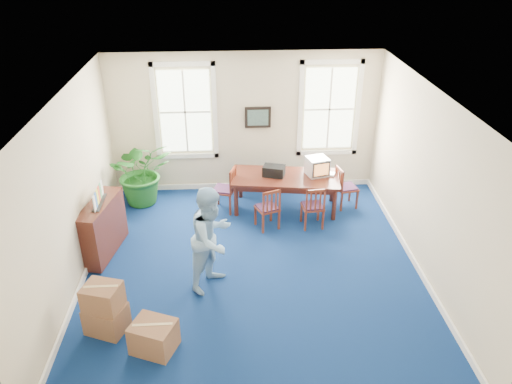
{
  "coord_description": "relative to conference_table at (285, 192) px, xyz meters",
  "views": [
    {
      "loc": [
        -0.38,
        -7.34,
        5.46
      ],
      "look_at": [
        0.1,
        0.6,
        1.25
      ],
      "focal_mm": 35.0,
      "sensor_mm": 36.0,
      "label": 1
    }
  ],
  "objects": [
    {
      "name": "wall_front",
      "position": [
        -0.84,
        -5.43,
        1.21
      ],
      "size": [
        6.5,
        0.0,
        6.5
      ],
      "primitive_type": "plane",
      "rotation": [
        -1.57,
        0.0,
        0.0
      ],
      "color": "beige",
      "rests_on": "ground"
    },
    {
      "name": "baseboard_left",
      "position": [
        -3.81,
        -2.18,
        -0.33
      ],
      "size": [
        0.04,
        6.5,
        0.12
      ],
      "primitive_type": "cube",
      "color": "white",
      "rests_on": "ground"
    },
    {
      "name": "baseboard_right",
      "position": [
        2.13,
        -2.18,
        -0.33
      ],
      "size": [
        0.04,
        6.5,
        0.12
      ],
      "primitive_type": "cube",
      "color": "white",
      "rests_on": "ground"
    },
    {
      "name": "window_left",
      "position": [
        -2.14,
        1.05,
        1.51
      ],
      "size": [
        1.4,
        0.12,
        2.2
      ],
      "primitive_type": null,
      "color": "white",
      "rests_on": "ground"
    },
    {
      "name": "chair_near_right",
      "position": [
        0.46,
        -0.77,
        0.08
      ],
      "size": [
        0.46,
        0.46,
        0.94
      ],
      "primitive_type": null,
      "rotation": [
        0.0,
        0.0,
        3.23
      ],
      "color": "maroon",
      "rests_on": "ground"
    },
    {
      "name": "chair_end_left",
      "position": [
        -1.34,
        0.0,
        0.12
      ],
      "size": [
        0.57,
        0.57,
        1.01
      ],
      "primitive_type": null,
      "rotation": [
        0.0,
        0.0,
        -1.87
      ],
      "color": "maroon",
      "rests_on": "ground"
    },
    {
      "name": "conference_table",
      "position": [
        0.0,
        0.0,
        0.0
      ],
      "size": [
        2.39,
        1.35,
        0.77
      ],
      "primitive_type": null,
      "rotation": [
        0.0,
        0.0,
        -0.15
      ],
      "color": "#4A1D13",
      "rests_on": "ground"
    },
    {
      "name": "crt_tv",
      "position": [
        0.67,
        0.05,
        0.58
      ],
      "size": [
        0.54,
        0.57,
        0.39
      ],
      "primitive_type": null,
      "rotation": [
        0.0,
        0.0,
        0.27
      ],
      "color": "#B7B7BC",
      "rests_on": "conference_table"
    },
    {
      "name": "chair_near_left",
      "position": [
        -0.46,
        -0.77,
        0.08
      ],
      "size": [
        0.54,
        0.54,
        0.93
      ],
      "primitive_type": null,
      "rotation": [
        0.0,
        0.0,
        3.52
      ],
      "color": "maroon",
      "rests_on": "ground"
    },
    {
      "name": "baseboard_back",
      "position": [
        -0.84,
        1.04,
        -0.33
      ],
      "size": [
        6.0,
        0.04,
        0.12
      ],
      "primitive_type": "cube",
      "color": "white",
      "rests_on": "ground"
    },
    {
      "name": "chair_end_right",
      "position": [
        1.34,
        0.0,
        0.09
      ],
      "size": [
        0.5,
        0.5,
        0.95
      ],
      "primitive_type": null,
      "rotation": [
        0.0,
        0.0,
        1.78
      ],
      "color": "maroon",
      "rests_on": "ground"
    },
    {
      "name": "potted_plant",
      "position": [
        -3.13,
        0.48,
        0.36
      ],
      "size": [
        1.61,
        1.49,
        1.49
      ],
      "primitive_type": "imported",
      "rotation": [
        0.0,
        0.0,
        0.28
      ],
      "color": "#1A5C1B",
      "rests_on": "ground"
    },
    {
      "name": "window_right",
      "position": [
        1.06,
        1.05,
        1.51
      ],
      "size": [
        1.4,
        0.12,
        2.2
      ],
      "primitive_type": null,
      "color": "white",
      "rests_on": "ground"
    },
    {
      "name": "credenza",
      "position": [
        -3.59,
        -1.51,
        0.14
      ],
      "size": [
        0.64,
        1.39,
        1.05
      ],
      "primitive_type": "cube",
      "rotation": [
        0.0,
        0.0,
        -0.2
      ],
      "color": "#4A1D13",
      "rests_on": "ground"
    },
    {
      "name": "equipment_bag",
      "position": [
        -0.26,
        0.05,
        0.5
      ],
      "size": [
        0.52,
        0.41,
        0.23
      ],
      "primitive_type": "cube",
      "rotation": [
        0.0,
        0.0,
        -0.3
      ],
      "color": "black",
      "rests_on": "conference_table"
    },
    {
      "name": "floor",
      "position": [
        -0.84,
        -2.18,
        -0.39
      ],
      "size": [
        6.5,
        6.5,
        0.0
      ],
      "primitive_type": "plane",
      "color": "navy",
      "rests_on": "ground"
    },
    {
      "name": "wall_right",
      "position": [
        2.16,
        -2.18,
        1.21
      ],
      "size": [
        0.0,
        6.5,
        6.5
      ],
      "primitive_type": "plane",
      "rotation": [
        1.57,
        0.0,
        -1.57
      ],
      "color": "beige",
      "rests_on": "ground"
    },
    {
      "name": "wall_back",
      "position": [
        -0.84,
        1.07,
        1.21
      ],
      "size": [
        6.5,
        0.0,
        6.5
      ],
      "primitive_type": "plane",
      "rotation": [
        1.57,
        0.0,
        0.0
      ],
      "color": "beige",
      "rests_on": "ground"
    },
    {
      "name": "man",
      "position": [
        -1.53,
        -2.56,
        0.54
      ],
      "size": [
        1.1,
        1.14,
        1.85
      ],
      "primitive_type": "imported",
      "rotation": [
        0.0,
        0.0,
        0.94
      ],
      "color": "#87B6DC",
      "rests_on": "ground"
    },
    {
      "name": "brochure_rack",
      "position": [
        -3.57,
        -1.51,
        0.83
      ],
      "size": [
        0.26,
        0.74,
        0.32
      ],
      "primitive_type": null,
      "rotation": [
        0.0,
        0.0,
        -0.19
      ],
      "color": "#99999E",
      "rests_on": "credenza"
    },
    {
      "name": "ceiling",
      "position": [
        -0.84,
        -2.18,
        2.81
      ],
      "size": [
        6.5,
        6.5,
        0.0
      ],
      "primitive_type": "plane",
      "rotation": [
        3.14,
        0.0,
        0.0
      ],
      "color": "white",
      "rests_on": "ground"
    },
    {
      "name": "wall_left",
      "position": [
        -3.84,
        -2.18,
        1.21
      ],
      "size": [
        0.0,
        6.5,
        6.5
      ],
      "primitive_type": "plane",
      "rotation": [
        1.57,
        0.0,
        1.57
      ],
      "color": "beige",
      "rests_on": "ground"
    },
    {
      "name": "game_console",
      "position": [
        0.98,
        0.0,
        0.41
      ],
      "size": [
        0.19,
        0.21,
        0.04
      ],
      "primitive_type": "cube",
      "rotation": [
        0.0,
        0.0,
        -0.36
      ],
      "color": "white",
      "rests_on": "conference_table"
    },
    {
      "name": "wall_picture",
      "position": [
        -0.54,
        1.02,
        1.36
      ],
      "size": [
        0.58,
        0.06,
        0.48
      ],
      "primitive_type": null,
      "color": "black",
      "rests_on": "ground"
    },
    {
      "name": "cardboard_boxes",
      "position": [
        -2.92,
        -3.49,
        0.05
      ],
      "size": [
        1.99,
        1.99,
        0.88
      ],
      "primitive_type": null,
      "rotation": [
        0.0,
        0.0,
        -0.38
      ],
      "color": "#8C5C3D",
      "rests_on": "ground"
    }
  ]
}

